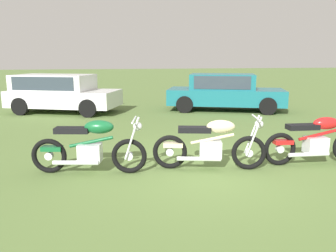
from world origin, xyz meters
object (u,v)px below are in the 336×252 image
(car_white, at_px, (59,91))
(motorcycle_red, at_px, (316,140))
(motorcycle_green, at_px, (90,147))
(car_teal, at_px, (224,90))
(motorcycle_cream, at_px, (211,144))

(car_white, bearing_deg, motorcycle_red, -32.49)
(motorcycle_green, bearing_deg, car_teal, 64.95)
(car_white, distance_m, car_teal, 6.34)
(car_white, bearing_deg, motorcycle_green, -58.55)
(motorcycle_green, distance_m, motorcycle_cream, 2.19)
(motorcycle_cream, bearing_deg, motorcycle_red, 11.21)
(car_white, bearing_deg, car_teal, 14.79)
(motorcycle_cream, bearing_deg, car_white, 128.07)
(car_white, relative_size, car_teal, 0.92)
(car_white, bearing_deg, motorcycle_cream, -43.93)
(motorcycle_cream, distance_m, car_white, 8.40)
(motorcycle_cream, distance_m, motorcycle_red, 2.12)
(car_white, xyz_separation_m, car_teal, (6.29, -0.76, -0.03))
(motorcycle_green, relative_size, motorcycle_red, 0.99)
(motorcycle_green, xyz_separation_m, motorcycle_cream, (2.18, -0.21, -0.01))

